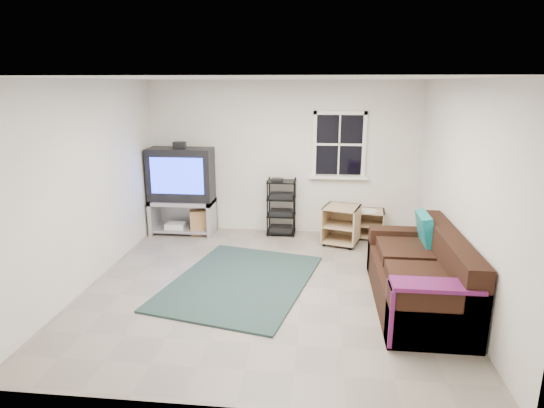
# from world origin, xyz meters

# --- Properties ---
(room) EXTENTS (4.60, 4.62, 4.60)m
(room) POSITION_xyz_m (0.95, 2.27, 1.48)
(room) COLOR gray
(room) RESTS_ON ground
(tv_unit) EXTENTS (1.09, 0.54, 1.60)m
(tv_unit) POSITION_xyz_m (-1.71, 2.01, 0.88)
(tv_unit) COLOR #9E9EA6
(tv_unit) RESTS_ON ground
(av_rack) EXTENTS (0.49, 0.36, 0.98)m
(av_rack) POSITION_xyz_m (0.00, 2.10, 0.43)
(av_rack) COLOR black
(av_rack) RESTS_ON ground
(side_table_left) EXTENTS (0.66, 0.66, 0.63)m
(side_table_left) POSITION_xyz_m (1.02, 1.75, 0.34)
(side_table_left) COLOR tan
(side_table_left) RESTS_ON ground
(side_table_right) EXTENTS (0.48, 0.48, 0.50)m
(side_table_right) POSITION_xyz_m (1.51, 2.09, 0.28)
(side_table_right) COLOR tan
(side_table_right) RESTS_ON ground
(sofa) EXTENTS (0.93, 2.10, 0.96)m
(sofa) POSITION_xyz_m (1.85, -0.31, 0.34)
(sofa) COLOR black
(sofa) RESTS_ON ground
(shag_rug) EXTENTS (2.14, 2.61, 0.03)m
(shag_rug) POSITION_xyz_m (-0.37, 0.06, 0.01)
(shag_rug) COLOR #302215
(shag_rug) RESTS_ON ground
(paper_bag) EXTENTS (0.35, 0.27, 0.43)m
(paper_bag) POSITION_xyz_m (-1.41, 1.94, 0.22)
(paper_bag) COLOR #A47949
(paper_bag) RESTS_ON ground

